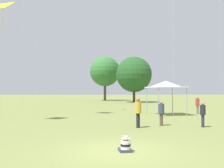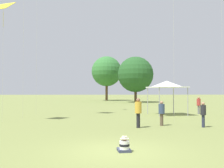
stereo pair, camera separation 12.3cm
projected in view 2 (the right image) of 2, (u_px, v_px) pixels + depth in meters
ground_plane at (116, 151)px, 9.55m from camera, size 300.00×300.00×0.00m
seated_toddler at (124, 146)px, 9.49m from camera, size 0.50×0.60×0.57m
person_standing_0 at (199, 104)px, 25.08m from camera, size 0.48×0.48×1.67m
person_standing_1 at (203, 112)px, 15.88m from camera, size 0.43×0.43×1.53m
person_standing_2 at (162, 111)px, 16.63m from camera, size 0.48×0.48×1.57m
person_standing_3 at (138, 110)px, 15.68m from camera, size 0.52×0.52×1.78m
canopy_tent at (167, 84)px, 24.05m from camera, size 3.52×3.52×3.14m
kite_2 at (3, 8)px, 18.77m from camera, size 1.62×1.49×8.69m
distant_tree_0 at (107, 71)px, 60.80m from camera, size 6.97×6.97×10.28m
distant_tree_1 at (136, 74)px, 51.23m from camera, size 6.97×6.97×8.96m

